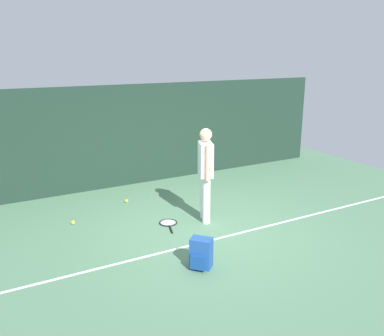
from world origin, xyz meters
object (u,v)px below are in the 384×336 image
(tennis_player, at_px, (205,169))
(tennis_racket, at_px, (168,223))
(backpack, at_px, (201,254))
(tennis_ball_near_player, at_px, (73,222))
(tennis_ball_by_fence, at_px, (126,201))

(tennis_player, relative_size, tennis_racket, 2.67)
(backpack, height_order, tennis_ball_near_player, backpack)
(tennis_ball_by_fence, bearing_deg, backpack, -89.67)
(tennis_ball_near_player, relative_size, tennis_ball_by_fence, 1.00)
(tennis_player, xyz_separation_m, backpack, (-0.92, -1.44, -0.76))
(backpack, relative_size, tennis_ball_by_fence, 6.67)
(tennis_player, distance_m, tennis_ball_by_fence, 2.05)
(tennis_ball_near_player, distance_m, tennis_ball_by_fence, 1.35)
(backpack, bearing_deg, tennis_ball_by_fence, 138.90)
(tennis_ball_by_fence, bearing_deg, tennis_player, -58.88)
(tennis_ball_near_player, bearing_deg, tennis_player, -24.38)
(backpack, height_order, tennis_ball_by_fence, backpack)
(tennis_ball_near_player, bearing_deg, tennis_ball_by_fence, 25.43)
(backpack, distance_m, tennis_ball_by_fence, 3.00)
(tennis_player, height_order, tennis_ball_by_fence, tennis_player)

